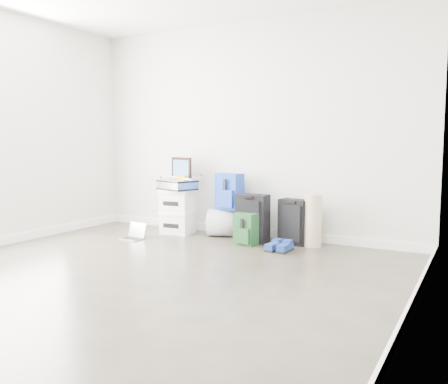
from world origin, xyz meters
The scene contains 14 objects.
ground centered at (0.00, 0.00, 0.00)m, with size 5.00×5.00×0.00m, color #312C24.
room_envelope centered at (0.00, 0.02, 1.72)m, with size 4.52×5.02×2.71m.
boxes_stack centered at (-0.86, 2.14, 0.29)m, with size 0.43×0.36×0.58m.
briefcase centered at (-0.86, 2.14, 0.64)m, with size 0.46×0.34×0.13m, color #B2B2B7.
painting centered at (-0.86, 2.24, 0.85)m, with size 0.38×0.14×0.29m.
drone centered at (-0.78, 2.12, 0.74)m, with size 0.52×0.52×0.05m.
duffel_bag centered at (-0.16, 2.30, 0.17)m, with size 0.35×0.35×0.57m, color gray.
blue_backpack centered at (-0.16, 2.27, 0.57)m, with size 0.35×0.28×0.46m.
large_suitcase centered at (0.23, 2.13, 0.29)m, with size 0.37×0.24×0.58m.
green_backpack centered at (0.23, 1.95, 0.18)m, with size 0.29×0.24×0.37m.
carry_on centered at (0.71, 2.26, 0.27)m, with size 0.37×0.27×0.53m.
shoes centered at (0.71, 1.84, 0.04)m, with size 0.25×0.28×0.09m.
rolled_rug centered at (0.95, 2.24, 0.30)m, with size 0.20×0.20×0.60m, color tan.
laptop centered at (-1.13, 1.58, 0.05)m, with size 0.30×0.23×0.20m.
Camera 1 is at (2.65, -2.95, 1.19)m, focal length 38.00 mm.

